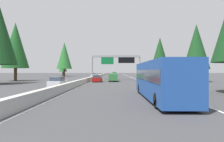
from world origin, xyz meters
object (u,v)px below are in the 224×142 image
at_px(conifer_right_mid, 160,54).
at_px(conifer_right_far, 158,56).
at_px(sedan_mid_right, 97,79).
at_px(conifer_left_far, 63,65).
at_px(conifer_right_near, 196,47).
at_px(bus_near_right, 160,79).
at_px(pickup_far_left, 114,74).
at_px(minivan_near_center, 113,77).
at_px(conifer_left_near, 15,45).
at_px(sign_gantry_overhead, 117,60).
at_px(oncoming_far, 58,82).
at_px(conifer_left_mid, 64,55).
at_px(oncoming_near, 94,75).

xyz_separation_m(conifer_right_mid, conifer_right_far, (20.75, -4.28, 0.91)).
relative_size(sedan_mid_right, conifer_left_far, 0.49).
xyz_separation_m(conifer_right_near, conifer_right_mid, (11.00, 5.21, -0.57)).
bearing_deg(bus_near_right, pickup_far_left, 2.83).
xyz_separation_m(minivan_near_center, conifer_left_far, (50.06, 24.84, 4.52)).
bearing_deg(conifer_left_far, conifer_left_near, -177.80).
height_order(conifer_right_mid, conifer_left_near, conifer_left_near).
relative_size(minivan_near_center, conifer_right_near, 0.40).
relative_size(sign_gantry_overhead, conifer_left_far, 1.41).
height_order(sign_gantry_overhead, minivan_near_center, sign_gantry_overhead).
xyz_separation_m(sedan_mid_right, conifer_left_near, (3.65, 19.58, 7.69)).
xyz_separation_m(pickup_far_left, oncoming_far, (-62.32, 8.30, -0.23)).
bearing_deg(conifer_right_mid, minivan_near_center, 126.44).
xyz_separation_m(minivan_near_center, pickup_far_left, (47.03, -0.37, -0.04)).
bearing_deg(oncoming_far, conifer_left_mid, -166.21).
height_order(sign_gantry_overhead, conifer_left_mid, conifer_left_mid).
bearing_deg(conifer_left_near, conifer_right_near, -94.58).
distance_m(pickup_far_left, oncoming_far, 62.87).
xyz_separation_m(sedan_mid_right, pickup_far_left, (48.98, -3.77, 0.23)).
bearing_deg(sedan_mid_right, conifer_left_near, 79.44).
bearing_deg(conifer_right_near, sedan_mid_right, 90.99).
bearing_deg(minivan_near_center, conifer_right_far, -29.45).
bearing_deg(conifer_right_far, conifer_right_mid, 168.35).
height_order(pickup_far_left, conifer_right_near, conifer_right_near).
distance_m(conifer_right_mid, conifer_left_near, 36.60).
xyz_separation_m(oncoming_far, conifer_right_near, (13.72, -25.91, 6.89)).
bearing_deg(conifer_right_near, conifer_left_far, 39.66).
bearing_deg(conifer_right_near, oncoming_near, 35.80).
bearing_deg(conifer_left_far, bus_near_right, -159.45).
bearing_deg(minivan_near_center, conifer_right_mid, -53.56).
height_order(sign_gantry_overhead, conifer_right_near, conifer_right_near).
relative_size(bus_near_right, conifer_left_far, 1.28).
relative_size(minivan_near_center, conifer_right_far, 0.38).
bearing_deg(oncoming_near, conifer_left_near, -24.23).
xyz_separation_m(bus_near_right, conifer_right_near, (25.38, -13.95, 5.86)).
height_order(minivan_near_center, conifer_right_near, conifer_right_near).
xyz_separation_m(sign_gantry_overhead, conifer_right_near, (-8.15, -17.10, 2.50)).
height_order(conifer_left_mid, conifer_left_far, conifer_left_mid).
relative_size(pickup_far_left, conifer_left_mid, 0.37).
bearing_deg(sign_gantry_overhead, bus_near_right, -174.64).
relative_size(pickup_far_left, oncoming_far, 1.27).
bearing_deg(minivan_near_center, conifer_left_far, 26.39).
xyz_separation_m(bus_near_right, oncoming_far, (11.67, 11.96, -1.03)).
bearing_deg(sign_gantry_overhead, sedan_mid_right, 153.32).
height_order(pickup_far_left, conifer_left_mid, conifer_left_mid).
bearing_deg(conifer_left_far, conifer_right_mid, -137.22).
distance_m(oncoming_near, conifer_left_far, 23.21).
bearing_deg(bus_near_right, conifer_right_far, -12.83).
relative_size(oncoming_near, conifer_left_mid, 0.29).
distance_m(conifer_right_far, conifer_left_near, 49.12).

